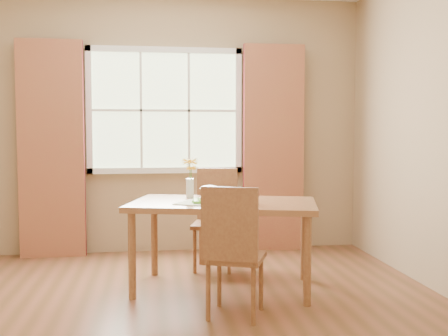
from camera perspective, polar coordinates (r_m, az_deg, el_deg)
name	(u,v)px	position (r m, az deg, el deg)	size (l,w,h in m)	color
room	(172,122)	(3.71, -5.69, 5.05)	(4.24, 3.84, 2.74)	brown
window	(165,111)	(5.58, -6.43, 6.23)	(1.62, 0.06, 1.32)	beige
curtain_left	(51,149)	(5.58, -18.27, 1.94)	(0.65, 0.08, 2.20)	maroon
curtain_right	(273,148)	(5.64, 5.40, 2.15)	(0.65, 0.08, 2.20)	maroon
dining_table	(223,211)	(4.24, -0.07, -4.67)	(1.63, 1.17, 0.72)	olive
chair_near	(233,246)	(3.58, 0.98, -8.52)	(0.50, 0.50, 0.92)	brown
chair_far	(216,213)	(4.95, -0.92, -4.97)	(0.47, 0.47, 0.93)	brown
placemat	(207,203)	(4.13, -1.83, -3.83)	(0.45, 0.33, 0.01)	#E2EFCA
plate	(207,201)	(4.16, -1.84, -3.64)	(0.23, 0.23, 0.01)	#61C030
croissant_sandwich	(210,193)	(4.14, -1.56, -2.75)	(0.19, 0.15, 0.12)	#EDC551
water_glass	(252,197)	(4.11, 3.07, -3.15)	(0.08, 0.08, 0.11)	silver
flower_vase	(190,174)	(4.46, -3.71, -0.69)	(0.14, 0.14, 0.34)	silver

